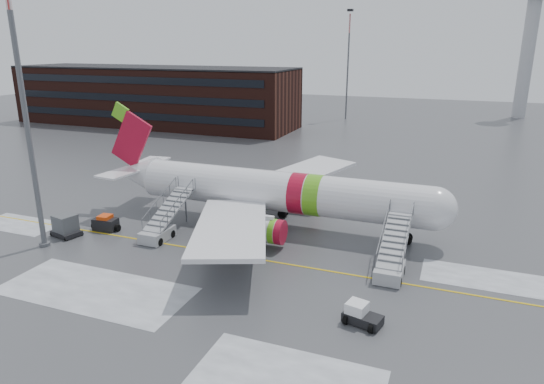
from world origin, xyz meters
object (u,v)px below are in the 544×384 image
at_px(airliner, 270,191).
at_px(baggage_tractor, 106,224).
at_px(airstair_fwd, 391,261).
at_px(pushback_tug, 361,315).
at_px(airstair_aft, 162,226).
at_px(uld_container, 66,226).
at_px(light_mast_near, 23,99).

distance_m(airliner, baggage_tractor, 15.86).
bearing_deg(airstair_fwd, pushback_tug, -95.99).
xyz_separation_m(airstair_fwd, airstair_aft, (-20.46, 0.00, 0.00)).
height_order(airstair_aft, baggage_tractor, airstair_aft).
relative_size(uld_container, baggage_tractor, 0.97).
height_order(uld_container, light_mast_near, light_mast_near).
relative_size(pushback_tug, light_mast_near, 0.11).
distance_m(airstair_aft, baggage_tractor, 6.00).
height_order(pushback_tug, baggage_tractor, baggage_tractor).
height_order(airstair_fwd, uld_container, airstair_fwd).
distance_m(pushback_tug, uld_container, 28.45).
xyz_separation_m(airliner, pushback_tug, (11.64, -14.18, -2.82)).
distance_m(airstair_fwd, light_mast_near, 31.63).
relative_size(airliner, uld_container, 12.46).
distance_m(airliner, airstair_aft, 10.61).
relative_size(baggage_tractor, light_mast_near, 0.12).
bearing_deg(airstair_fwd, light_mast_near, -169.41).
height_order(airliner, light_mast_near, light_mast_near).
relative_size(airstair_aft, baggage_tractor, 2.67).
distance_m(airliner, light_mast_near, 22.36).
xyz_separation_m(airliner, airstair_fwd, (12.44, -6.54, -2.35)).
relative_size(pushback_tug, uld_container, 0.93).
relative_size(airliner, light_mast_near, 1.43).
distance_m(airliner, pushback_tug, 18.56).
distance_m(airstair_fwd, uld_container, 28.99).
xyz_separation_m(airliner, uld_container, (-16.41, -9.42, -2.48)).
height_order(airstair_fwd, baggage_tractor, airstair_fwd).
bearing_deg(baggage_tractor, airstair_aft, 3.88).
bearing_deg(airliner, baggage_tractor, -153.61).
height_order(airstair_fwd, pushback_tug, airstair_fwd).
bearing_deg(pushback_tug, airstair_fwd, 84.01).
bearing_deg(light_mast_near, baggage_tractor, 63.51).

